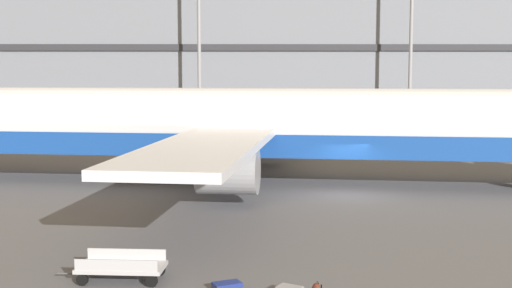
% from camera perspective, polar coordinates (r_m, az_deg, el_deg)
% --- Properties ---
extents(ground_plane, '(600.00, 600.00, 0.00)m').
position_cam_1_polar(ground_plane, '(34.93, 7.78, -4.30)').
color(ground_plane, '#5B5B60').
extents(terminal_structure, '(129.86, 16.61, 17.64)m').
position_cam_1_polar(terminal_structure, '(80.87, 3.10, 7.95)').
color(terminal_structure, slate).
rests_on(terminal_structure, ground_plane).
extents(airliner, '(44.44, 36.10, 11.31)m').
position_cam_1_polar(airliner, '(38.16, -0.46, 1.47)').
color(airliner, silver).
rests_on(airliner, ground_plane).
extents(light_mast_center_left, '(1.80, 0.50, 22.08)m').
position_cam_1_polar(light_mast_center_left, '(69.84, 13.03, 11.30)').
color(light_mast_center_left, gray).
rests_on(light_mast_center_left, ground_plane).
extents(suitcase_upright, '(0.92, 0.75, 0.25)m').
position_cam_1_polar(suitcase_upright, '(19.89, -2.46, -11.96)').
color(suitcase_upright, navy).
rests_on(suitcase_upright, ground_plane).
extents(baggage_cart, '(3.34, 1.49, 0.82)m').
position_cam_1_polar(baggage_cart, '(21.11, -11.30, -10.15)').
color(baggage_cart, '#B7B7BC').
rests_on(baggage_cart, ground_plane).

